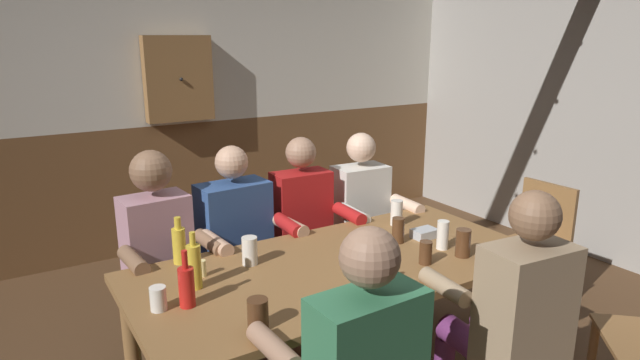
% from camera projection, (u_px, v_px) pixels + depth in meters
% --- Properties ---
extents(back_wall_upper, '(5.67, 0.12, 1.54)m').
position_uv_depth(back_wall_upper, '(172.00, 31.00, 4.51)').
color(back_wall_upper, beige).
extents(back_wall_wainscot, '(5.67, 0.12, 1.10)m').
position_uv_depth(back_wall_wainscot, '(183.00, 184.00, 4.85)').
color(back_wall_wainscot, brown).
rests_on(back_wall_wainscot, ground_plane).
extents(dining_table, '(2.07, 0.98, 0.73)m').
position_uv_depth(dining_table, '(339.00, 279.00, 2.75)').
color(dining_table, brown).
rests_on(dining_table, ground_plane).
extents(person_0, '(0.52, 0.54, 1.25)m').
position_uv_depth(person_0, '(162.00, 252.00, 2.98)').
color(person_0, '#B78493').
rests_on(person_0, ground_plane).
extents(person_1, '(0.58, 0.54, 1.22)m').
position_uv_depth(person_1, '(240.00, 238.00, 3.22)').
color(person_1, '#2D4C84').
rests_on(person_1, ground_plane).
extents(person_2, '(0.52, 0.54, 1.23)m').
position_uv_depth(person_2, '(308.00, 227.00, 3.44)').
color(person_2, '#AD1919').
rests_on(person_2, ground_plane).
extents(person_3, '(0.51, 0.53, 1.21)m').
position_uv_depth(person_3, '(366.00, 214.00, 3.68)').
color(person_3, silver).
rests_on(person_3, ground_plane).
extents(person_5, '(0.54, 0.56, 1.24)m').
position_uv_depth(person_5, '(511.00, 310.00, 2.36)').
color(person_5, '#997F60').
rests_on(person_5, ground_plane).
extents(chair_empty_near_right, '(0.46, 0.46, 0.88)m').
position_uv_depth(chair_empty_near_right, '(534.00, 244.00, 3.66)').
color(chair_empty_near_right, brown).
rests_on(chair_empty_near_right, ground_plane).
extents(table_candle, '(0.04, 0.04, 0.08)m').
position_uv_depth(table_candle, '(202.00, 268.00, 2.57)').
color(table_candle, '#F9E08C').
rests_on(table_candle, dining_table).
extents(condiment_caddy, '(0.14, 0.10, 0.05)m').
position_uv_depth(condiment_caddy, '(424.00, 233.00, 3.07)').
color(condiment_caddy, '#B2B7BC').
rests_on(condiment_caddy, dining_table).
extents(plate_0, '(0.20, 0.20, 0.01)m').
position_uv_depth(plate_0, '(511.00, 254.00, 2.83)').
color(plate_0, white).
rests_on(plate_0, dining_table).
extents(bottle_0, '(0.06, 0.06, 0.27)m').
position_uv_depth(bottle_0, '(194.00, 265.00, 2.43)').
color(bottle_0, gold).
rests_on(bottle_0, dining_table).
extents(bottle_1, '(0.06, 0.06, 0.24)m').
position_uv_depth(bottle_1, '(363.00, 277.00, 2.37)').
color(bottle_1, '#593314').
rests_on(bottle_1, dining_table).
extents(bottle_2, '(0.07, 0.07, 0.24)m').
position_uv_depth(bottle_2, '(179.00, 244.00, 2.70)').
color(bottle_2, gold).
rests_on(bottle_2, dining_table).
extents(bottle_3, '(0.07, 0.07, 0.25)m').
position_uv_depth(bottle_3, '(187.00, 286.00, 2.27)').
color(bottle_3, red).
rests_on(bottle_3, dining_table).
extents(pint_glass_0, '(0.08, 0.08, 0.14)m').
position_uv_depth(pint_glass_0, '(250.00, 251.00, 2.70)').
color(pint_glass_0, white).
rests_on(pint_glass_0, dining_table).
extents(pint_glass_1, '(0.07, 0.07, 0.10)m').
position_uv_depth(pint_glass_1, '(158.00, 299.00, 2.25)').
color(pint_glass_1, white).
rests_on(pint_glass_1, dining_table).
extents(pint_glass_2, '(0.07, 0.07, 0.15)m').
position_uv_depth(pint_glass_2, '(397.00, 213.00, 3.25)').
color(pint_glass_2, white).
rests_on(pint_glass_2, dining_table).
extents(pint_glass_3, '(0.08, 0.08, 0.15)m').
position_uv_depth(pint_glass_3, '(463.00, 243.00, 2.79)').
color(pint_glass_3, '#4C2D19').
rests_on(pint_glass_3, dining_table).
extents(pint_glass_4, '(0.08, 0.08, 0.12)m').
position_uv_depth(pint_glass_4, '(258.00, 314.00, 2.10)').
color(pint_glass_4, '#4C2D19').
rests_on(pint_glass_4, dining_table).
extents(pint_glass_5, '(0.06, 0.06, 0.16)m').
position_uv_depth(pint_glass_5, '(443.00, 235.00, 2.89)').
color(pint_glass_5, white).
rests_on(pint_glass_5, dining_table).
extents(pint_glass_6, '(0.06, 0.06, 0.12)m').
position_uv_depth(pint_glass_6, '(426.00, 253.00, 2.71)').
color(pint_glass_6, '#4C2D19').
rests_on(pint_glass_6, dining_table).
extents(pint_glass_7, '(0.07, 0.07, 0.14)m').
position_uv_depth(pint_glass_7, '(398.00, 230.00, 2.98)').
color(pint_glass_7, '#4C2D19').
rests_on(pint_glass_7, dining_table).
extents(wall_dart_cabinet, '(0.56, 0.15, 0.70)m').
position_uv_depth(wall_dart_cabinet, '(178.00, 79.00, 4.50)').
color(wall_dart_cabinet, brown).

